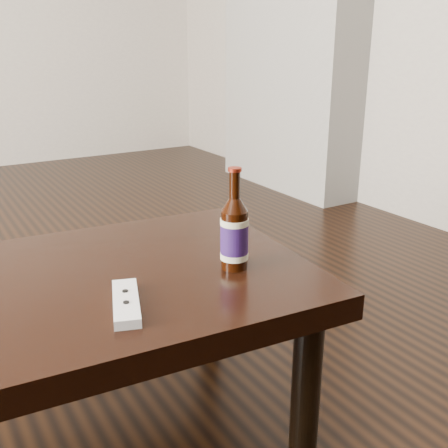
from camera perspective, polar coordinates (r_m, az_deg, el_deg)
coffee_table at (r=1.32m, az=-18.24°, el=-8.82°), size 1.31×0.84×0.47m
beer_bottle at (r=1.29m, az=1.14°, el=-1.07°), size 0.09×0.09×0.26m
remote at (r=1.15m, az=-10.62°, el=-8.42°), size 0.11×0.20×0.02m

